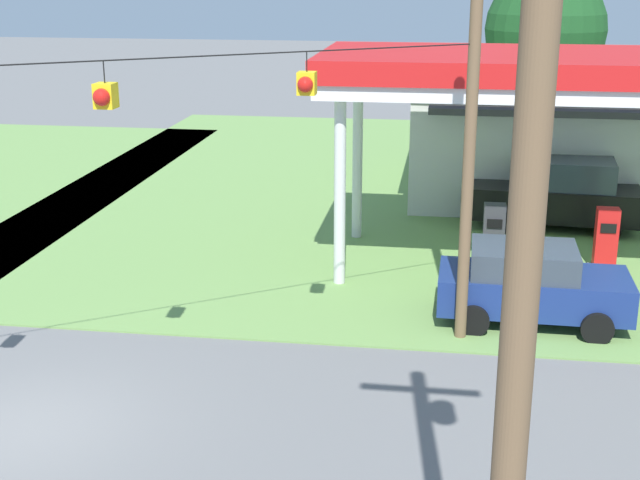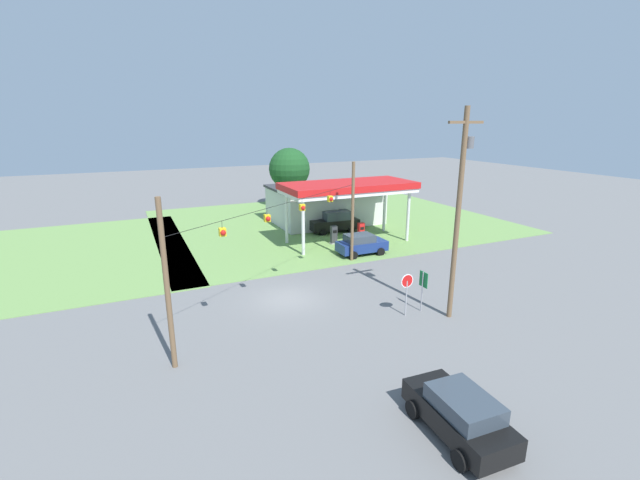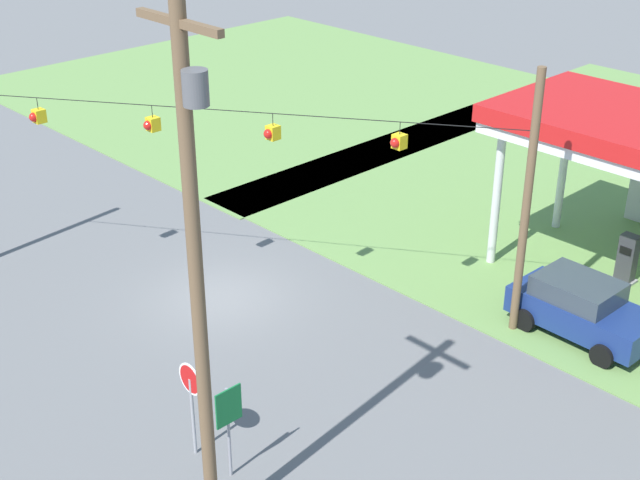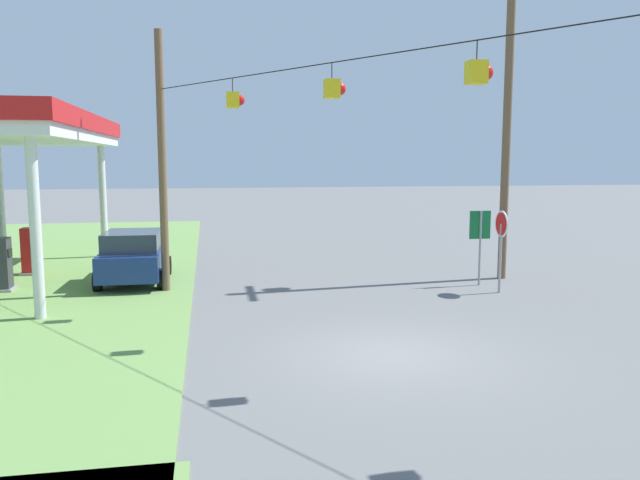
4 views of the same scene
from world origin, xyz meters
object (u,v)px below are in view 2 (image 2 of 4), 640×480
gas_station_store (325,204)px  stop_sign_roadside (407,286)px  gas_station_canopy (348,188)px  tree_behind_station (289,169)px  fuel_pump_near (334,235)px  car_at_pumps_front (361,244)px  route_sign (423,283)px  car_at_pumps_rear (335,222)px  utility_pole_main (459,206)px  fuel_pump_far (361,232)px  car_on_crossroad (459,413)px

gas_station_store → stop_sign_roadside: (-5.84, -23.15, -0.15)m
gas_station_canopy → tree_behind_station: bearing=86.1°
gas_station_store → fuel_pump_near: size_ratio=6.75×
car_at_pumps_front → tree_behind_station: bearing=85.8°
fuel_pump_near → route_sign: bearing=-96.2°
car_at_pumps_rear → route_sign: route_sign is taller
stop_sign_roadside → car_at_pumps_rear: bearing=-104.5°
car_at_pumps_front → route_sign: (-2.24, -10.94, 0.81)m
route_sign → fuel_pump_near: bearing=83.8°
gas_station_store → route_sign: gas_station_store is taller
gas_station_canopy → fuel_pump_near: (-1.40, -0.00, -4.17)m
gas_station_canopy → fuel_pump_near: gas_station_canopy is taller
car_at_pumps_front → utility_pole_main: utility_pole_main is taller
gas_station_canopy → utility_pole_main: bearing=-97.1°
tree_behind_station → gas_station_canopy: bearing=-93.9°
gas_station_canopy → stop_sign_roadside: bearing=-105.8°
car_at_pumps_rear → stop_sign_roadside: (-4.81, -18.62, 0.75)m
car_at_pumps_front → car_at_pumps_rear: size_ratio=0.83×
fuel_pump_far → car_at_pumps_front: bearing=-119.7°
car_at_pumps_front → car_at_pumps_rear: (1.35, 7.55, 0.16)m
fuel_pump_near → fuel_pump_far: bearing=0.0°
stop_sign_roadside → car_on_crossroad: bearing=65.2°
car_at_pumps_rear → car_on_crossroad: bearing=76.1°
gas_station_canopy → stop_sign_roadside: gas_station_canopy is taller
fuel_pump_far → tree_behind_station: tree_behind_station is taller
fuel_pump_far → stop_sign_roadside: bearing=-110.7°
fuel_pump_near → tree_behind_station: 18.59m
fuel_pump_near → fuel_pump_far: (2.81, 0.00, 0.00)m
tree_behind_station → fuel_pump_far: bearing=-89.4°
gas_station_store → tree_behind_station: tree_behind_station is taller
car_at_pumps_rear → utility_pole_main: utility_pole_main is taller
fuel_pump_far → route_sign: size_ratio=0.69×
fuel_pump_near → stop_sign_roadside: size_ratio=0.67×
gas_station_canopy → car_at_pumps_rear: 5.46m
car_on_crossroad → route_sign: (5.27, 8.90, 0.81)m
route_sign → utility_pole_main: 4.93m
gas_station_store → car_on_crossroad: gas_station_store is taller
stop_sign_roadside → tree_behind_station: tree_behind_station is taller
fuel_pump_far → route_sign: route_sign is taller
fuel_pump_far → car_at_pumps_front: 4.35m
fuel_pump_far → car_at_pumps_front: car_at_pumps_front is taller
fuel_pump_far → car_at_pumps_rear: (-0.81, 3.78, 0.27)m
car_on_crossroad → stop_sign_roadside: size_ratio=1.76×
fuel_pump_far → tree_behind_station: 18.41m
route_sign → utility_pole_main: (1.00, -1.27, 4.66)m
fuel_pump_far → stop_sign_roadside: stop_sign_roadside is taller
car_at_pumps_rear → tree_behind_station: 14.69m
fuel_pump_near → route_sign: size_ratio=0.69×
gas_station_canopy → route_sign: size_ratio=4.89×
gas_station_canopy → gas_station_store: 8.98m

